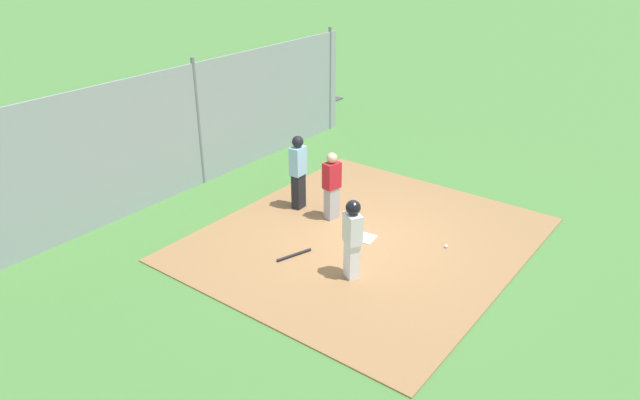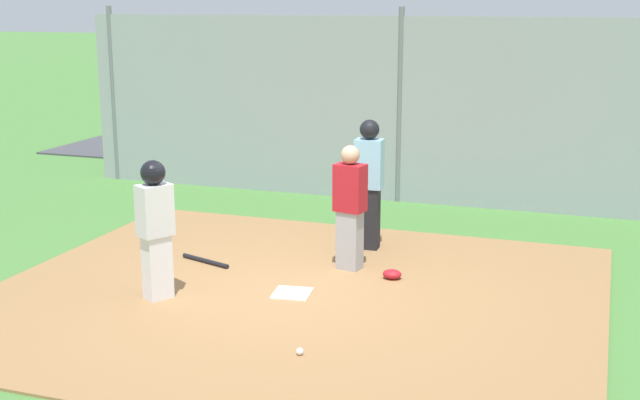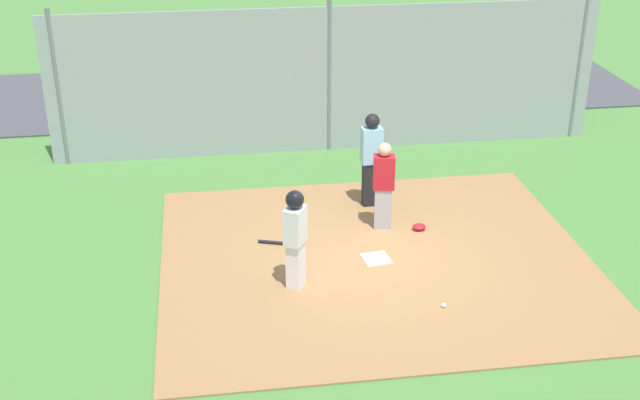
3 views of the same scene
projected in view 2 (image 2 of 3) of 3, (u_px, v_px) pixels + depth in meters
ground_plane at (292, 296)px, 10.00m from camera, size 140.00×140.00×0.00m
dirt_infield at (292, 295)px, 9.99m from camera, size 7.20×6.40×0.03m
home_plate at (292, 293)px, 9.99m from camera, size 0.50×0.50×0.02m
catcher at (350, 205)px, 10.75m from camera, size 0.42×0.33×1.63m
umpire at (369, 181)px, 11.61m from camera, size 0.39×0.28×1.83m
runner at (155, 220)px, 9.64m from camera, size 0.41×0.46×1.65m
baseball_bat at (205, 261)px, 11.16m from camera, size 0.80×0.32×0.06m
catcher_mask at (392, 274)px, 10.52m from camera, size 0.24×0.20×0.12m
baseball at (300, 351)px, 8.27m from camera, size 0.07×0.07×0.07m
backstop_fence at (400, 111)px, 14.36m from camera, size 12.00×0.10×3.35m
parking_lot at (445, 157)px, 18.72m from camera, size 18.00×5.20×0.04m
parked_car_dark at (567, 142)px, 17.17m from camera, size 4.40×2.32×1.28m
parked_car_green at (322, 128)px, 19.02m from camera, size 4.26×2.00×1.28m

